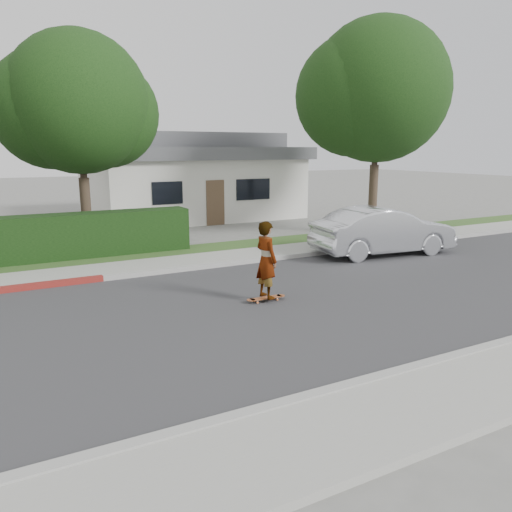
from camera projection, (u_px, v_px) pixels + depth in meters
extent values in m
plane|color=slate|center=(94.00, 336.00, 9.54)|extent=(120.00, 120.00, 0.00)
cube|color=#2D2D30|center=(94.00, 336.00, 9.54)|extent=(60.00, 8.00, 0.01)
cube|color=#9E9E99|center=(159.00, 441.00, 6.00)|extent=(60.00, 0.20, 0.15)
cube|color=gray|center=(185.00, 485.00, 5.22)|extent=(60.00, 1.60, 0.12)
cube|color=#9E9E99|center=(64.00, 283.00, 13.06)|extent=(60.00, 0.20, 0.15)
cube|color=gray|center=(59.00, 276.00, 13.84)|extent=(60.00, 1.60, 0.12)
cube|color=#2D4C1E|center=(52.00, 265.00, 15.22)|extent=(60.00, 1.60, 0.10)
cylinder|color=#33261C|center=(86.00, 214.00, 17.72)|extent=(0.36, 0.36, 2.52)
cylinder|color=#33261C|center=(82.00, 159.00, 17.33)|extent=(0.24, 0.24, 2.10)
sphere|color=black|center=(78.00, 103.00, 16.93)|extent=(4.80, 4.80, 4.80)
sphere|color=black|center=(52.00, 109.00, 16.95)|extent=(4.08, 4.08, 4.08)
sphere|color=black|center=(104.00, 113.00, 17.67)|extent=(3.84, 3.84, 3.84)
cylinder|color=#33261C|center=(373.00, 200.00, 20.62)|extent=(0.36, 0.36, 2.88)
cylinder|color=#33261C|center=(375.00, 147.00, 20.17)|extent=(0.24, 0.24, 2.40)
sphere|color=black|center=(378.00, 91.00, 19.71)|extent=(5.60, 5.60, 5.60)
sphere|color=black|center=(355.00, 96.00, 19.73)|extent=(4.76, 4.76, 4.76)
sphere|color=black|center=(390.00, 100.00, 20.45)|extent=(4.48, 4.48, 4.48)
cube|color=beige|center=(188.00, 187.00, 26.71)|extent=(10.00, 8.00, 3.00)
cube|color=#4C4C51|center=(187.00, 153.00, 26.33)|extent=(10.60, 8.60, 0.60)
cube|color=#4C4C51|center=(187.00, 141.00, 26.20)|extent=(8.40, 6.40, 0.80)
cube|color=black|center=(167.00, 193.00, 22.07)|extent=(1.40, 0.06, 1.00)
cube|color=black|center=(253.00, 189.00, 24.06)|extent=(1.80, 0.06, 1.00)
cube|color=brown|center=(215.00, 203.00, 23.25)|extent=(0.90, 0.06, 2.10)
cylinder|color=#BA6033|center=(258.00, 302.00, 11.53)|extent=(0.05, 0.03, 0.05)
cylinder|color=#BA6033|center=(255.00, 301.00, 11.66)|extent=(0.05, 0.03, 0.05)
cylinder|color=#BA6033|center=(277.00, 299.00, 11.76)|extent=(0.05, 0.03, 0.05)
cylinder|color=#BA6033|center=(274.00, 298.00, 11.89)|extent=(0.05, 0.03, 0.05)
cube|color=silver|center=(256.00, 300.00, 11.58)|extent=(0.05, 0.16, 0.02)
cube|color=silver|center=(276.00, 297.00, 11.81)|extent=(0.05, 0.16, 0.02)
cube|color=brown|center=(266.00, 298.00, 11.69)|extent=(0.79, 0.21, 0.02)
cylinder|color=brown|center=(251.00, 300.00, 11.52)|extent=(0.20, 0.20, 0.02)
cylinder|color=brown|center=(281.00, 296.00, 11.87)|extent=(0.20, 0.20, 0.02)
imported|color=white|center=(266.00, 260.00, 11.50)|extent=(0.51, 0.71, 1.81)
imported|color=silver|center=(383.00, 231.00, 16.76)|extent=(5.05, 2.27, 1.61)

